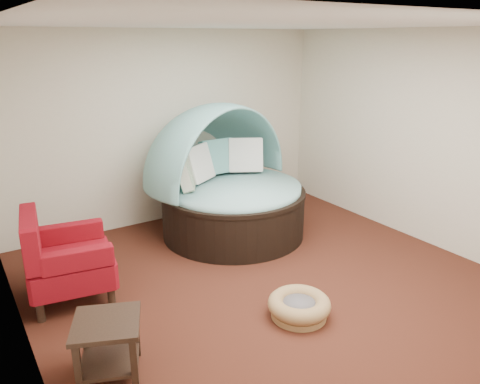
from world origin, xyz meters
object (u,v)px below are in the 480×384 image
pet_basket (299,306)px  side_table (108,340)px  red_armchair (64,259)px  canopy_daybed (227,175)px

pet_basket → side_table: 1.89m
red_armchair → side_table: red_armchair is taller
canopy_daybed → side_table: 3.19m
canopy_daybed → side_table: (-2.39, -2.05, -0.52)m
pet_basket → side_table: bearing=174.0°
pet_basket → red_armchair: 2.49m
canopy_daybed → side_table: size_ratio=3.62×
red_armchair → side_table: bearing=-80.7°
side_table → pet_basket: bearing=-6.0°
canopy_daybed → red_armchair: size_ratio=2.50×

